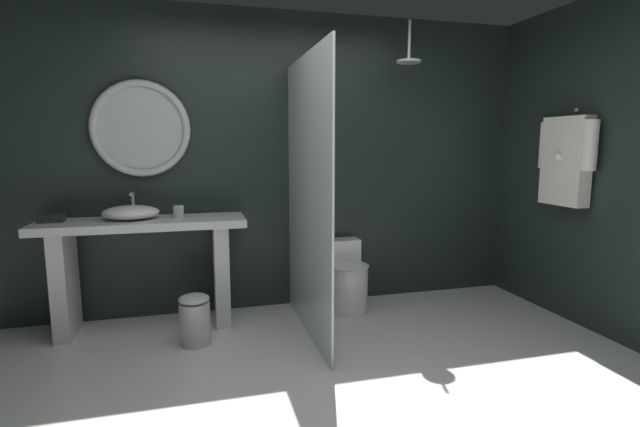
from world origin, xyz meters
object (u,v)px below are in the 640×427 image
(tissue_box, at_px, (51,218))
(toilet, at_px, (345,278))
(tumbler_cup, at_px, (178,212))
(waste_bin, at_px, (195,319))
(round_wall_mirror, at_px, (141,129))
(vessel_sink, at_px, (131,212))
(rain_shower_head, at_px, (409,58))
(hanging_bathrobe, at_px, (566,158))

(tissue_box, xyz_separation_m, toilet, (2.32, -0.04, -0.63))
(tumbler_cup, relative_size, waste_bin, 0.26)
(round_wall_mirror, distance_m, waste_bin, 1.59)
(vessel_sink, bearing_deg, tumbler_cup, -0.88)
(rain_shower_head, relative_size, waste_bin, 0.91)
(round_wall_mirror, bearing_deg, toilet, -7.72)
(rain_shower_head, bearing_deg, vessel_sink, 178.04)
(tumbler_cup, height_order, hanging_bathrobe, hanging_bathrobe)
(round_wall_mirror, distance_m, rain_shower_head, 2.30)
(rain_shower_head, distance_m, hanging_bathrobe, 1.53)
(round_wall_mirror, height_order, waste_bin, round_wall_mirror)
(tissue_box, xyz_separation_m, hanging_bathrobe, (3.96, -0.73, 0.44))
(rain_shower_head, bearing_deg, tumbler_cup, 177.84)
(tumbler_cup, distance_m, round_wall_mirror, 0.74)
(vessel_sink, bearing_deg, toilet, -0.72)
(vessel_sink, bearing_deg, waste_bin, -45.23)
(toilet, bearing_deg, rain_shower_head, -6.03)
(rain_shower_head, xyz_separation_m, hanging_bathrobe, (1.11, -0.63, -0.84))
(waste_bin, bearing_deg, hanging_bathrobe, -4.88)
(tumbler_cup, xyz_separation_m, waste_bin, (0.10, -0.45, -0.74))
(tumbler_cup, relative_size, round_wall_mirror, 0.13)
(rain_shower_head, relative_size, toilet, 0.58)
(vessel_sink, xyz_separation_m, tumbler_cup, (0.36, -0.01, -0.01))
(vessel_sink, xyz_separation_m, hanging_bathrobe, (3.40, -0.71, 0.41))
(tissue_box, relative_size, rain_shower_head, 0.50)
(tissue_box, xyz_separation_m, waste_bin, (1.02, -0.47, -0.72))
(vessel_sink, relative_size, rain_shower_head, 1.22)
(rain_shower_head, bearing_deg, hanging_bathrobe, -29.58)
(tissue_box, xyz_separation_m, round_wall_mirror, (0.65, 0.19, 0.68))
(tumbler_cup, xyz_separation_m, round_wall_mirror, (-0.27, 0.21, 0.66))
(hanging_bathrobe, distance_m, toilet, 2.08)
(vessel_sink, bearing_deg, round_wall_mirror, 66.84)
(round_wall_mirror, bearing_deg, rain_shower_head, -7.31)
(round_wall_mirror, xyz_separation_m, hanging_bathrobe, (3.31, -0.91, -0.24))
(round_wall_mirror, height_order, rain_shower_head, rain_shower_head)
(tissue_box, relative_size, round_wall_mirror, 0.23)
(vessel_sink, distance_m, rain_shower_head, 2.61)
(round_wall_mirror, height_order, hanging_bathrobe, round_wall_mirror)
(tissue_box, height_order, waste_bin, tissue_box)
(vessel_sink, bearing_deg, hanging_bathrobe, -11.76)
(tissue_box, relative_size, toilet, 0.29)
(waste_bin, bearing_deg, vessel_sink, 134.77)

